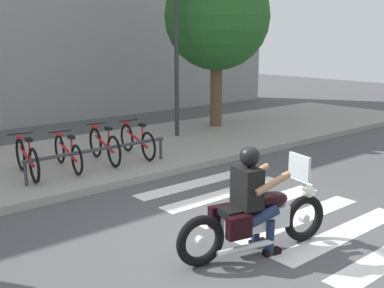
# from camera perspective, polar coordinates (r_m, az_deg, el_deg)

# --- Properties ---
(ground_plane) EXTENTS (48.00, 48.00, 0.00)m
(ground_plane) POSITION_cam_1_polar(r_m,az_deg,el_deg) (6.74, 5.83, -11.56)
(ground_plane) COLOR #4C4C4F
(sidewalk) EXTENTS (24.00, 4.40, 0.15)m
(sidewalk) POSITION_cam_1_polar(r_m,az_deg,el_deg) (10.86, -14.77, -2.06)
(sidewalk) COLOR gray
(sidewalk) RESTS_ON ground
(crosswalk_stripe_1) EXTENTS (2.80, 0.40, 0.01)m
(crosswalk_stripe_1) POSITION_cam_1_polar(r_m,az_deg,el_deg) (7.26, 17.78, -10.28)
(crosswalk_stripe_1) COLOR white
(crosswalk_stripe_1) RESTS_ON ground
(crosswalk_stripe_2) EXTENTS (2.80, 0.40, 0.01)m
(crosswalk_stripe_2) POSITION_cam_1_polar(r_m,az_deg,el_deg) (7.67, 12.67, -8.72)
(crosswalk_stripe_2) COLOR white
(crosswalk_stripe_2) RESTS_ON ground
(crosswalk_stripe_3) EXTENTS (2.80, 0.40, 0.01)m
(crosswalk_stripe_3) POSITION_cam_1_polar(r_m,az_deg,el_deg) (8.14, 8.15, -7.26)
(crosswalk_stripe_3) COLOR white
(crosswalk_stripe_3) RESTS_ON ground
(crosswalk_stripe_4) EXTENTS (2.80, 0.40, 0.01)m
(crosswalk_stripe_4) POSITION_cam_1_polar(r_m,az_deg,el_deg) (8.65, 4.16, -5.93)
(crosswalk_stripe_4) COLOR white
(crosswalk_stripe_4) RESTS_ON ground
(crosswalk_stripe_5) EXTENTS (2.80, 0.40, 0.01)m
(crosswalk_stripe_5) POSITION_cam_1_polar(r_m,az_deg,el_deg) (9.21, 0.66, -4.74)
(crosswalk_stripe_5) COLOR white
(crosswalk_stripe_5) RESTS_ON ground
(motorcycle) EXTENTS (2.26, 0.85, 1.25)m
(motorcycle) POSITION_cam_1_polar(r_m,az_deg,el_deg) (6.25, 7.82, -9.00)
(motorcycle) COLOR black
(motorcycle) RESTS_ON ground
(rider) EXTENTS (0.71, 0.63, 1.45)m
(rider) POSITION_cam_1_polar(r_m,az_deg,el_deg) (6.08, 7.31, -5.88)
(rider) COLOR black
(rider) RESTS_ON ground
(bicycle_0) EXTENTS (0.48, 1.68, 0.80)m
(bicycle_0) POSITION_cam_1_polar(r_m,az_deg,el_deg) (9.56, -19.37, -1.65)
(bicycle_0) COLOR black
(bicycle_0) RESTS_ON sidewalk
(bicycle_1) EXTENTS (0.48, 1.68, 0.74)m
(bicycle_1) POSITION_cam_1_polar(r_m,az_deg,el_deg) (9.88, -14.81, -1.03)
(bicycle_1) COLOR black
(bicycle_1) RESTS_ON sidewalk
(bicycle_2) EXTENTS (0.48, 1.67, 0.80)m
(bicycle_2) POSITION_cam_1_polar(r_m,az_deg,el_deg) (10.26, -10.58, -0.19)
(bicycle_2) COLOR black
(bicycle_2) RESTS_ON sidewalk
(bicycle_3) EXTENTS (0.48, 1.72, 0.78)m
(bicycle_3) POSITION_cam_1_polar(r_m,az_deg,el_deg) (10.69, -6.67, 0.41)
(bicycle_3) COLOR black
(bicycle_3) RESTS_ON sidewalk
(bike_rack) EXTENTS (3.13, 0.07, 0.49)m
(bike_rack) POSITION_cam_1_polar(r_m,az_deg,el_deg) (9.57, -11.12, -0.85)
(bike_rack) COLOR #333338
(bike_rack) RESTS_ON sidewalk
(street_lamp) EXTENTS (0.28, 0.28, 4.50)m
(street_lamp) POSITION_cam_1_polar(r_m,az_deg,el_deg) (12.69, -1.90, 12.46)
(street_lamp) COLOR #2D2D33
(street_lamp) RESTS_ON ground
(tree_near_rack) EXTENTS (3.10, 3.10, 4.93)m
(tree_near_rack) POSITION_cam_1_polar(r_m,az_deg,el_deg) (14.21, 3.05, 15.07)
(tree_near_rack) COLOR brown
(tree_near_rack) RESTS_ON ground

